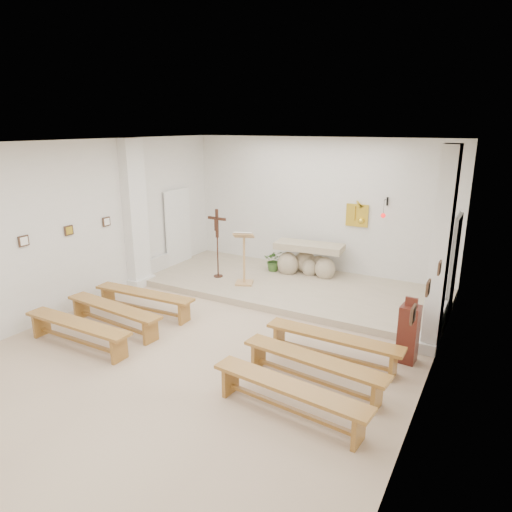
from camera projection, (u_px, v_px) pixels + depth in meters
The scene contains 29 objects.
ground at pixel (206, 351), 7.91m from camera, with size 7.00×10.00×0.00m, color #CCB494.
wall_left at pixel (60, 231), 9.06m from camera, with size 0.02×10.00×3.50m, color silver.
wall_right at pixel (427, 291), 5.79m from camera, with size 0.02×10.00×3.50m, color silver.
wall_back at pixel (317, 207), 11.61m from camera, with size 7.00×0.02×3.50m, color silver.
ceiling at pixel (199, 144), 6.95m from camera, with size 7.00×10.00×0.02m, color silver.
sanctuary_platform at pixel (291, 287), 10.83m from camera, with size 6.98×3.00×0.15m, color tan.
pilaster_left at pixel (135, 215), 10.69m from camera, with size 0.26×0.55×3.50m, color white.
pilaster_right at pixel (441, 252), 7.53m from camera, with size 0.26×0.55×3.50m, color white.
gold_wall_relief at pixel (357, 215), 11.13m from camera, with size 0.55×0.04×0.55m, color gold.
sanctuary_lamp at pixel (384, 213), 10.54m from camera, with size 0.11×0.36×0.44m.
station_frame_left_front at pixel (24, 241), 8.39m from camera, with size 0.03×0.20×0.20m, color #402A1C.
station_frame_left_mid at pixel (69, 230), 9.23m from camera, with size 0.03×0.20×0.20m, color #402A1C.
station_frame_left_rear at pixel (106, 222), 10.07m from camera, with size 0.03×0.20×0.20m, color #402A1C.
station_frame_right_front at pixel (413, 314), 5.14m from camera, with size 0.03×0.20×0.20m, color #402A1C.
station_frame_right_mid at pixel (428, 288), 5.98m from camera, with size 0.03×0.20×0.20m, color #402A1C.
station_frame_right_rear at pixel (440, 268), 6.82m from camera, with size 0.03×0.20×0.20m, color #402A1C.
radiator_left at pixel (157, 267), 11.71m from camera, with size 0.10×0.85×0.52m, color silver.
radiator_right at pixel (441, 320), 8.50m from camera, with size 0.10×0.85×0.52m, color silver.
altar at pixel (308, 261), 11.46m from camera, with size 1.75×0.83×0.87m.
lectern at pixel (244, 258), 10.63m from camera, with size 0.56×0.52×1.30m.
crucifix_stand at pixel (217, 238), 11.05m from camera, with size 0.51×0.22×1.70m.
potted_plant at pixel (274, 260), 11.70m from camera, with size 0.50×0.43×0.56m, color #385E25.
donation_pedestal at pixel (408, 334), 7.44m from camera, with size 0.32×0.32×1.13m.
bench_left_front at pixel (144, 298), 9.36m from camera, with size 2.30×0.48×0.48m.
bench_right_front at pixel (333, 342), 7.45m from camera, with size 2.29×0.40×0.48m.
bench_left_second at pixel (113, 312), 8.65m from camera, with size 2.31×0.55×0.48m.
bench_right_second at pixel (313, 365), 6.74m from camera, with size 2.31×0.60×0.48m.
bench_left_third at pixel (77, 328), 7.95m from camera, with size 2.29×0.37×0.48m.
bench_right_third at pixel (289, 393), 6.04m from camera, with size 2.31×0.59×0.48m.
Camera 1 is at (4.24, -5.82, 3.78)m, focal length 32.00 mm.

